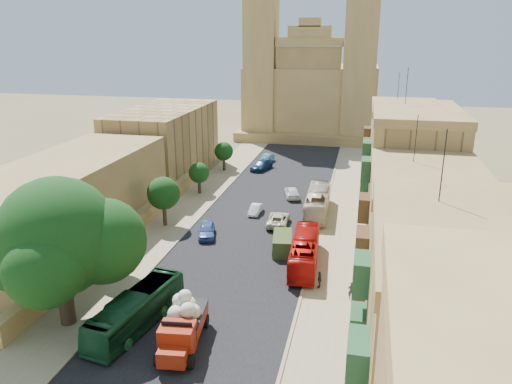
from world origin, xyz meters
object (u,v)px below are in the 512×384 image
at_px(street_tree_a, 111,236).
at_px(car_dkblue, 262,165).
at_px(car_cream, 278,219).
at_px(bus_green_north, 136,310).
at_px(car_white_a, 255,209).
at_px(car_white_b, 292,192).
at_px(street_tree_d, 224,152).
at_px(red_truck, 183,324).
at_px(church, 312,89).
at_px(olive_pickup, 282,243).
at_px(bus_cream_east, 317,202).
at_px(car_blue_a, 207,230).
at_px(street_tree_c, 199,173).
at_px(ficus_tree, 60,241).
at_px(street_tree_b, 164,193).
at_px(pedestrian_c, 320,280).
at_px(bus_red_east, 305,251).
at_px(pedestrian_a, 351,291).
at_px(car_blue_b, 267,158).

distance_m(street_tree_a, car_dkblue, 38.06).
bearing_deg(car_cream, bus_green_north, 70.06).
xyz_separation_m(car_white_a, car_white_b, (3.34, 7.06, 0.18)).
bearing_deg(street_tree_d, car_cream, -59.71).
bearing_deg(red_truck, car_white_a, 91.74).
distance_m(church, car_cream, 52.58).
distance_m(olive_pickup, bus_cream_east, 11.72).
distance_m(church, car_blue_a, 57.52).
bearing_deg(car_cream, street_tree_c, -39.99).
height_order(ficus_tree, street_tree_d, ficus_tree).
bearing_deg(church, bus_green_north, -93.27).
bearing_deg(church, street_tree_c, -103.21).
height_order(street_tree_b, bus_green_north, street_tree_b).
bearing_deg(street_tree_d, pedestrian_c, -62.12).
height_order(car_blue_a, pedestrian_c, pedestrian_c).
bearing_deg(car_blue_a, church, 69.77).
xyz_separation_m(street_tree_b, car_white_b, (12.42, 12.91, -3.05)).
height_order(church, olive_pickup, church).
distance_m(car_blue_a, car_white_b, 16.47).
xyz_separation_m(street_tree_c, bus_green_north, (5.78, -31.40, -1.43)).
relative_size(olive_pickup, car_cream, 0.89).
height_order(street_tree_c, street_tree_d, street_tree_d).
relative_size(street_tree_d, red_truck, 0.68).
distance_m(church, street_tree_c, 44.28).
distance_m(ficus_tree, bus_red_east, 21.46).
distance_m(street_tree_c, pedestrian_c, 29.16).
height_order(street_tree_d, bus_red_east, street_tree_d).
xyz_separation_m(street_tree_b, car_cream, (12.36, 2.84, -3.09)).
bearing_deg(bus_red_east, red_truck, 61.86).
bearing_deg(pedestrian_a, bus_red_east, -57.80).
bearing_deg(car_white_a, pedestrian_c, -59.89).
bearing_deg(street_tree_b, bus_green_north, -73.42).
xyz_separation_m(street_tree_a, street_tree_c, (0.00, 24.00, -0.82)).
distance_m(olive_pickup, car_white_b, 16.98).
distance_m(street_tree_b, red_truck, 23.16).
distance_m(street_tree_c, street_tree_d, 12.00).
height_order(red_truck, pedestrian_c, red_truck).
height_order(ficus_tree, car_blue_a, ficus_tree).
bearing_deg(bus_red_east, street_tree_c, -51.65).
distance_m(ficus_tree, street_tree_c, 32.23).
xyz_separation_m(church, bus_green_north, (-4.22, -74.01, -8.14)).
height_order(church, pedestrian_c, church).
distance_m(street_tree_a, bus_green_north, 9.65).
bearing_deg(car_white_b, pedestrian_a, 93.23).
relative_size(bus_red_east, car_blue_b, 2.51).
height_order(street_tree_c, red_truck, street_tree_c).
bearing_deg(bus_cream_east, bus_red_east, 89.51).
height_order(red_truck, car_white_a, red_truck).
bearing_deg(car_white_b, street_tree_a, 47.70).
bearing_deg(car_white_a, street_tree_b, -146.37).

